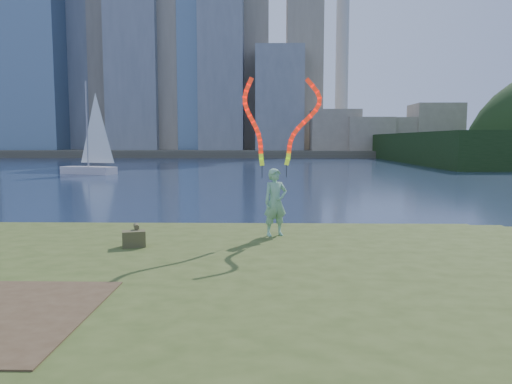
{
  "coord_description": "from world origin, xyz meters",
  "views": [
    {
      "loc": [
        1.65,
        -9.24,
        3.02
      ],
      "look_at": [
        1.43,
        1.0,
        1.95
      ],
      "focal_mm": 35.0,
      "sensor_mm": 36.0,
      "label": 1
    }
  ],
  "objects": [
    {
      "name": "sailboat",
      "position": [
        -14.09,
        35.01,
        1.42
      ],
      "size": [
        5.38,
        3.42,
        8.26
      ],
      "rotation": [
        0.0,
        0.0,
        -0.38
      ],
      "color": "beige",
      "rests_on": "ground"
    },
    {
      "name": "canvas_bag",
      "position": [
        -1.13,
        0.98,
        0.98
      ],
      "size": [
        0.54,
        0.61,
        0.45
      ],
      "rotation": [
        0.0,
        0.0,
        0.3
      ],
      "color": "#474424",
      "rests_on": "grassy_knoll"
    },
    {
      "name": "woman_with_ribbons",
      "position": [
        1.84,
        2.29,
        2.22
      ],
      "size": [
        1.86,
        0.84,
        3.96
      ],
      "rotation": [
        0.0,
        0.0,
        0.42
      ],
      "color": "#1F7E44",
      "rests_on": "grassy_knoll"
    },
    {
      "name": "ground",
      "position": [
        0.0,
        0.0,
        0.0
      ],
      "size": [
        320.0,
        320.0,
        0.0
      ],
      "primitive_type": "plane",
      "color": "#18243C",
      "rests_on": "ground"
    },
    {
      "name": "grassy_knoll",
      "position": [
        0.0,
        -2.3,
        0.34
      ],
      "size": [
        20.0,
        18.0,
        0.8
      ],
      "color": "#3A4A1A",
      "rests_on": "ground"
    },
    {
      "name": "far_shore",
      "position": [
        0.0,
        95.0,
        0.6
      ],
      "size": [
        320.0,
        40.0,
        1.2
      ],
      "primitive_type": "cube",
      "color": "#4C4738",
      "rests_on": "ground"
    }
  ]
}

